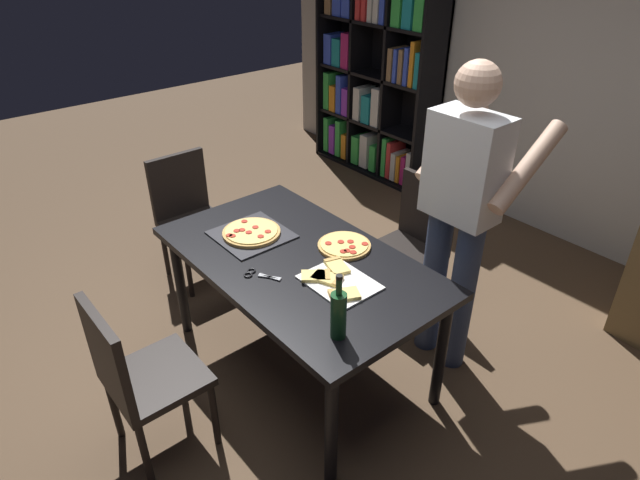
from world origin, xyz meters
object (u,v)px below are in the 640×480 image
object	(u,v)px
bookshelf	(375,76)
person_serving_pizza	(461,207)
chair_near_camera	(136,373)
dining_table	(299,269)
chair_far_side	(414,237)
wine_bottle	(338,314)
kitchen_scissors	(257,274)
second_pizza_plain	(344,245)
pepperoni_pizza_on_tray	(251,233)
chair_left_end	(188,210)

from	to	relation	value
bookshelf	person_serving_pizza	size ratio (longest dim) A/B	1.11
chair_near_camera	bookshelf	size ratio (longest dim) A/B	0.46
dining_table	chair_near_camera	xyz separation A→B (m)	(-0.00, -0.94, -0.16)
dining_table	chair_far_side	xyz separation A→B (m)	(0.00, 0.94, -0.16)
wine_bottle	kitchen_scissors	size ratio (longest dim) A/B	1.64
person_serving_pizza	second_pizza_plain	world-z (taller)	person_serving_pizza
pepperoni_pizza_on_tray	person_serving_pizza	bearing A→B (deg)	43.86
chair_near_camera	bookshelf	bearing A→B (deg)	118.78
chair_far_side	chair_left_end	world-z (taller)	same
chair_far_side	person_serving_pizza	xyz separation A→B (m)	(0.47, -0.22, 0.49)
chair_near_camera	second_pizza_plain	xyz separation A→B (m)	(0.08, 1.20, 0.25)
bookshelf	chair_left_end	bearing A→B (deg)	-77.04
kitchen_scissors	dining_table	bearing A→B (deg)	89.20
chair_far_side	second_pizza_plain	xyz separation A→B (m)	(0.08, -0.69, 0.25)
chair_far_side	pepperoni_pizza_on_tray	distance (m)	1.09
dining_table	chair_left_end	size ratio (longest dim) A/B	1.75
chair_near_camera	chair_far_side	bearing A→B (deg)	90.00
wine_bottle	kitchen_scissors	bearing A→B (deg)	-178.81
dining_table	pepperoni_pizza_on_tray	bearing A→B (deg)	-170.03
wine_bottle	chair_far_side	bearing A→B (deg)	116.67
bookshelf	wine_bottle	distance (m)	3.57
chair_near_camera	second_pizza_plain	distance (m)	1.23
chair_left_end	bookshelf	world-z (taller)	bookshelf
chair_near_camera	person_serving_pizza	distance (m)	1.80
bookshelf	person_serving_pizza	world-z (taller)	bookshelf
bookshelf	kitchen_scissors	distance (m)	3.20
dining_table	bookshelf	distance (m)	3.00
bookshelf	chair_far_side	bearing A→B (deg)	-38.11
chair_far_side	chair_left_end	distance (m)	1.59
dining_table	wine_bottle	size ratio (longest dim) A/B	4.99
chair_far_side	second_pizza_plain	size ratio (longest dim) A/B	3.10
kitchen_scissors	second_pizza_plain	distance (m)	0.52
chair_far_side	person_serving_pizza	size ratio (longest dim) A/B	0.51
chair_far_side	person_serving_pizza	bearing A→B (deg)	-25.29
dining_table	pepperoni_pizza_on_tray	xyz separation A→B (m)	(-0.35, -0.06, 0.09)
dining_table	chair_far_side	size ratio (longest dim) A/B	1.75
dining_table	chair_far_side	distance (m)	0.96
pepperoni_pizza_on_tray	kitchen_scissors	distance (m)	0.40
bookshelf	wine_bottle	bearing A→B (deg)	-47.28
dining_table	bookshelf	size ratio (longest dim) A/B	0.81
person_serving_pizza	kitchen_scissors	distance (m)	1.12
chair_left_end	person_serving_pizza	world-z (taller)	person_serving_pizza
dining_table	person_serving_pizza	size ratio (longest dim) A/B	0.90
chair_far_side	chair_near_camera	bearing A→B (deg)	-90.00
kitchen_scissors	person_serving_pizza	bearing A→B (deg)	64.48
dining_table	second_pizza_plain	size ratio (longest dim) A/B	5.44
chair_far_side	bookshelf	size ratio (longest dim) A/B	0.46
chair_near_camera	pepperoni_pizza_on_tray	world-z (taller)	chair_near_camera
pepperoni_pizza_on_tray	bookshelf	bearing A→B (deg)	121.15
chair_near_camera	person_serving_pizza	xyz separation A→B (m)	(0.47, 1.67, 0.49)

